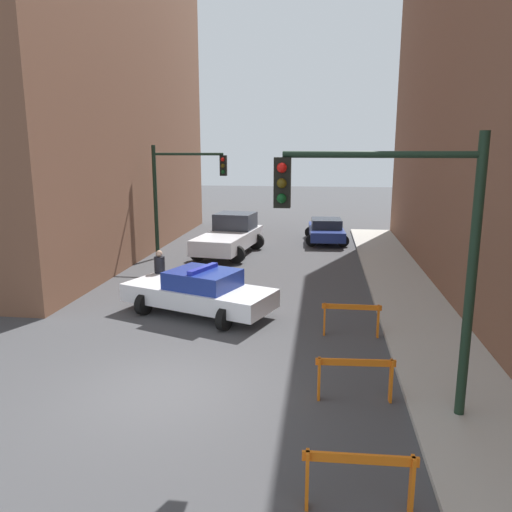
{
  "coord_description": "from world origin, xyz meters",
  "views": [
    {
      "loc": [
        3.24,
        -9.35,
        5.01
      ],
      "look_at": [
        0.87,
        8.25,
        1.2
      ],
      "focal_mm": 35.0,
      "sensor_mm": 36.0,
      "label": 1
    }
  ],
  "objects": [
    {
      "name": "pedestrian_crossing",
      "position": [
        -2.23,
        6.6,
        0.86
      ],
      "size": [
        0.51,
        0.51,
        1.66
      ],
      "rotation": [
        0.0,
        0.0,
        0.82
      ],
      "color": "black",
      "rests_on": "ground_plane"
    },
    {
      "name": "building_corner_left",
      "position": [
        -12.0,
        14.0,
        9.3
      ],
      "size": [
        14.0,
        20.0,
        18.59
      ],
      "color": "brown",
      "rests_on": "ground_plane"
    },
    {
      "name": "barrier_mid",
      "position": [
        3.84,
        -3.08,
        0.62
      ],
      "size": [
        1.6,
        0.21,
        0.9
      ],
      "rotation": [
        0.0,
        0.0,
        0.04
      ],
      "color": "orange",
      "rests_on": "ground_plane"
    },
    {
      "name": "police_car",
      "position": [
        -0.46,
        5.05,
        0.72
      ],
      "size": [
        5.05,
        3.37,
        1.52
      ],
      "rotation": [
        0.0,
        0.0,
        1.21
      ],
      "color": "white",
      "rests_on": "ground_plane"
    },
    {
      "name": "barrier_corner",
      "position": [
        4.08,
        3.78,
        0.62
      ],
      "size": [
        1.6,
        0.17,
        0.9
      ],
      "rotation": [
        0.0,
        0.0,
        0.01
      ],
      "color": "orange",
      "rests_on": "ground_plane"
    },
    {
      "name": "sidewalk_right",
      "position": [
        6.2,
        0.0,
        0.06
      ],
      "size": [
        2.4,
        44.0,
        0.12
      ],
      "color": "#B2ADA3",
      "rests_on": "ground_plane"
    },
    {
      "name": "traffic_light_near",
      "position": [
        4.73,
        -0.32,
        3.53
      ],
      "size": [
        3.64,
        0.35,
        5.2
      ],
      "color": "black",
      "rests_on": "sidewalk_right"
    },
    {
      "name": "traffic_light_far",
      "position": [
        -3.3,
        12.74,
        3.4
      ],
      "size": [
        3.44,
        0.35,
        5.2
      ],
      "color": "black",
      "rests_on": "ground_plane"
    },
    {
      "name": "white_truck",
      "position": [
        -1.19,
        14.18,
        0.91
      ],
      "size": [
        3.1,
        5.62,
        1.9
      ],
      "rotation": [
        0.0,
        0.0,
        -0.13
      ],
      "color": "silver",
      "rests_on": "ground_plane"
    },
    {
      "name": "parked_car_near",
      "position": [
        3.45,
        17.96,
        0.67
      ],
      "size": [
        2.43,
        4.39,
        1.31
      ],
      "rotation": [
        0.0,
        0.0,
        0.05
      ],
      "color": "navy",
      "rests_on": "ground_plane"
    },
    {
      "name": "barrier_back",
      "position": [
        3.97,
        0.14,
        0.62
      ],
      "size": [
        1.6,
        0.26,
        0.9
      ],
      "rotation": [
        0.0,
        0.0,
        0.07
      ],
      "color": "orange",
      "rests_on": "ground_plane"
    },
    {
      "name": "ground_plane",
      "position": [
        0.0,
        0.0,
        0.0
      ],
      "size": [
        120.0,
        120.0,
        0.0
      ],
      "primitive_type": "plane",
      "color": "#424244"
    }
  ]
}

